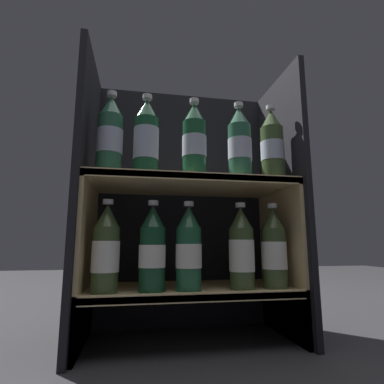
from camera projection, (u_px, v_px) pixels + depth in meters
name	position (u px, v px, depth m)	size (l,w,h in m)	color
ground_plane	(200.00, 361.00, 0.78)	(6.00, 6.00, 0.00)	#2D2D30
fridge_back_wall	(182.00, 204.00, 1.18)	(0.70, 0.02, 0.91)	black
fridge_side_left	(85.00, 195.00, 0.96)	(0.02, 0.36, 0.91)	black
fridge_side_right	(282.00, 200.00, 1.08)	(0.02, 0.36, 0.91)	black
shelf_lower	(190.00, 296.00, 0.95)	(0.66, 0.32, 0.17)	#DBBC84
shelf_upper	(190.00, 221.00, 1.00)	(0.66, 0.32, 0.51)	#DBBC84
bottle_upper_front_0	(110.00, 137.00, 0.91)	(0.08, 0.08, 0.26)	#285B42
bottle_upper_front_1	(146.00, 139.00, 0.93)	(0.08, 0.08, 0.26)	#194C2D
bottle_upper_front_2	(195.00, 142.00, 0.96)	(0.08, 0.08, 0.26)	#194C2D
bottle_upper_front_3	(240.00, 145.00, 0.99)	(0.08, 0.08, 0.26)	#285B42
bottle_upper_front_4	(272.00, 146.00, 1.01)	(0.08, 0.08, 0.26)	#384C28
bottle_lower_front_0	(106.00, 250.00, 0.85)	(0.08, 0.08, 0.26)	#384C28
bottle_lower_front_1	(152.00, 250.00, 0.88)	(0.08, 0.08, 0.26)	#144228
bottle_lower_front_2	(189.00, 250.00, 0.90)	(0.08, 0.08, 0.26)	#1E5638
bottle_lower_front_3	(242.00, 250.00, 0.93)	(0.08, 0.08, 0.26)	#384C28
bottle_lower_front_4	(274.00, 250.00, 0.95)	(0.08, 0.08, 0.26)	#384C28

